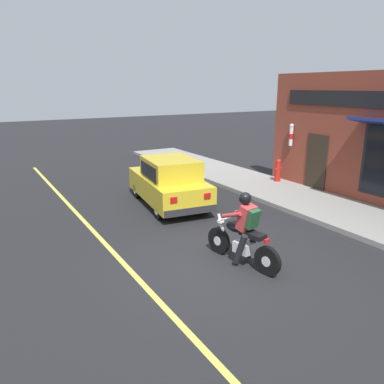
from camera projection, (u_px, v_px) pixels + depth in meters
The scene contains 6 objects.
ground_plane at pixel (222, 265), 8.08m from camera, with size 80.00×80.00×0.00m, color black.
sidewalk_curb at pixel (290, 195), 13.03m from camera, with size 2.60×22.00×0.14m, color gray.
lane_stripe at pixel (98, 236), 9.66m from camera, with size 0.12×19.80×0.01m, color #D1C64C.
motorcycle_with_rider at pixel (243, 235), 7.99m from camera, with size 0.68×2.01×1.62m.
car_hatchback at pixel (169, 182), 11.98m from camera, with size 2.13×3.96×1.57m.
fire_hydrant at pixel (278, 170), 14.61m from camera, with size 0.36×0.24×0.88m.
Camera 1 is at (-4.35, -5.96, 3.73)m, focal length 35.00 mm.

